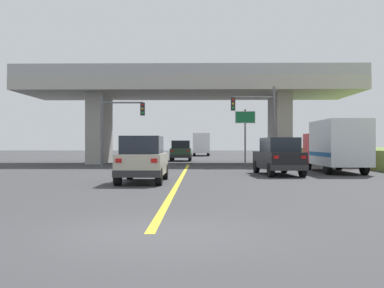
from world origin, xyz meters
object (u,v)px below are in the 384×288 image
traffic_signal_farside (117,120)px  box_truck (336,145)px  suv_crossing (278,156)px  suv_lead (143,159)px  traffic_signal_nearside (260,116)px  highway_sign (245,124)px  sedan_oncoming (181,151)px  semi_truck_distant (201,144)px

traffic_signal_farside → box_truck: bearing=-25.6°
suv_crossing → suv_lead: bearing=-148.6°
traffic_signal_nearside → highway_sign: bearing=100.2°
suv_crossing → traffic_signal_nearside: traffic_signal_nearside is taller
box_truck → suv_crossing: bearing=-148.1°
sedan_oncoming → traffic_signal_farside: 12.67m
sedan_oncoming → traffic_signal_nearside: traffic_signal_nearside is taller
suv_crossing → box_truck: (3.77, 2.35, 0.59)m
suv_crossing → highway_sign: bearing=87.7°
suv_lead → sedan_oncoming: same height
traffic_signal_nearside → suv_lead: bearing=-116.6°
suv_crossing → semi_truck_distant: (-4.07, 41.24, 0.66)m
semi_truck_distant → highway_sign: bearing=-83.0°
traffic_signal_nearside → traffic_signal_farside: 10.55m
suv_lead → suv_crossing: same height
suv_lead → highway_sign: highway_sign is taller
suv_lead → sedan_oncoming: 25.77m
sedan_oncoming → suv_lead: bearing=-91.3°
suv_lead → highway_sign: 18.72m
box_truck → traffic_signal_farside: bearing=154.4°
suv_crossing → traffic_signal_farside: (-10.42, 9.13, 2.42)m
box_truck → semi_truck_distant: 39.67m
box_truck → semi_truck_distant: size_ratio=0.92×
box_truck → highway_sign: bearing=113.0°
traffic_signal_farside → semi_truck_distant: bearing=78.8°
suv_crossing → highway_sign: (-0.57, 12.57, 2.31)m
traffic_signal_farside → highway_sign: (9.85, 3.43, -0.11)m
sedan_oncoming → highway_sign: 10.21m
box_truck → highway_sign: size_ratio=1.53×
suv_lead → semi_truck_distant: bearing=86.7°
box_truck → semi_truck_distant: (-7.84, 38.89, 0.07)m
traffic_signal_nearside → traffic_signal_farside: (-10.54, 0.38, -0.27)m
suv_crossing → traffic_signal_nearside: (0.12, 8.75, 2.69)m
highway_sign → semi_truck_distant: highway_sign is taller
box_truck → traffic_signal_nearside: traffic_signal_nearside is taller
box_truck → traffic_signal_nearside: size_ratio=1.17×
suv_crossing → traffic_signal_nearside: bearing=84.3°
highway_sign → suv_lead: bearing=-109.4°
highway_sign → semi_truck_distant: bearing=97.0°
traffic_signal_nearside → highway_sign: traffic_signal_nearside is taller
traffic_signal_farside → highway_sign: size_ratio=1.17×
box_truck → sedan_oncoming: 20.96m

